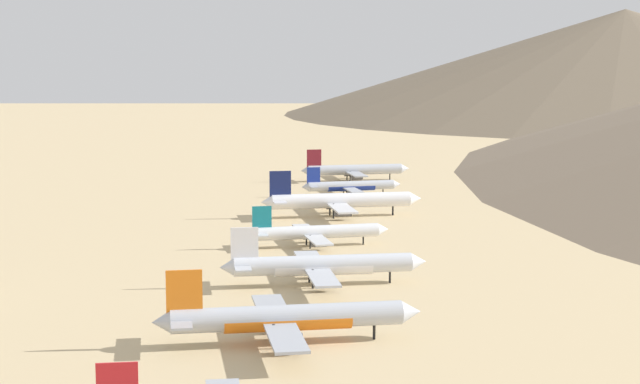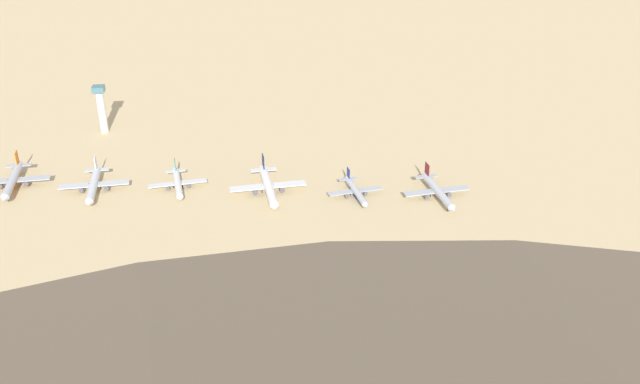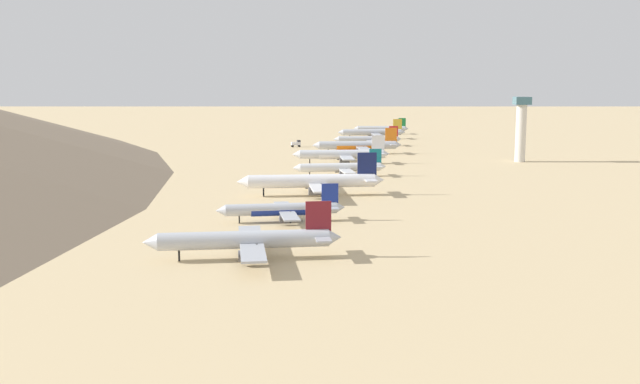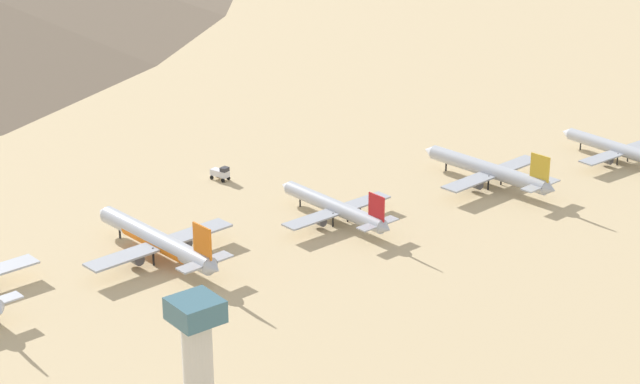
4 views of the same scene
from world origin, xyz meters
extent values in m
cylinder|color=#B2B7C1|center=(-29.36, -178.03, 3.86)|extent=(33.09, 3.79, 3.49)
cone|color=#B2B7C1|center=(-11.36, -177.87, 3.86)|extent=(2.97, 3.45, 3.42)
cube|color=#A4A8B2|center=(-30.74, -178.05, 3.25)|extent=(4.88, 31.27, 0.41)
cylinder|color=#4C4C54|center=(-30.05, -172.53, 1.98)|extent=(3.88, 2.15, 2.11)
cylinder|color=#4C4C54|center=(-29.95, -183.55, 1.98)|extent=(3.88, 2.15, 2.11)
cylinder|color=black|center=(-16.79, -177.92, 1.75)|extent=(0.40, 0.40, 3.51)
cylinder|color=black|center=(-31.68, -175.67, 1.75)|extent=(0.40, 0.40, 3.51)
cylinder|color=black|center=(-31.63, -180.44, 1.75)|extent=(0.40, 0.40, 3.51)
cylinder|color=#B2B7C1|center=(-19.81, -135.88, 4.40)|extent=(37.88, 7.36, 3.98)
cone|color=#B2B7C1|center=(0.62, -134.03, 4.40)|extent=(3.69, 4.18, 3.90)
cone|color=#B2B7C1|center=(-40.03, -137.72, 4.40)|extent=(3.24, 3.83, 3.58)
cube|color=gold|center=(-36.27, -137.37, 9.05)|extent=(5.77, 0.88, 7.33)
cube|color=#A4A8B2|center=(-36.90, -137.43, 4.79)|extent=(4.47, 12.81, 0.38)
cube|color=#A4A8B2|center=(-21.37, -136.02, 3.70)|extent=(8.43, 35.91, 0.47)
cylinder|color=#4C4C54|center=(-21.10, -129.69, 2.26)|extent=(4.59, 2.79, 2.41)
cylinder|color=#4C4C54|center=(-19.97, -142.20, 2.26)|extent=(4.59, 2.79, 2.41)
cylinder|color=black|center=(-5.55, -134.59, 2.00)|extent=(0.46, 0.46, 4.00)
cylinder|color=black|center=(-22.66, -133.41, 2.00)|extent=(0.46, 0.46, 4.00)
cylinder|color=black|center=(-22.17, -138.83, 2.00)|extent=(0.46, 0.46, 4.00)
cylinder|color=#B2B7C1|center=(-14.03, -88.08, 3.95)|extent=(34.02, 5.42, 3.58)
cone|color=#B2B7C1|center=(4.39, -87.08, 3.95)|extent=(3.20, 3.66, 3.50)
cone|color=#B2B7C1|center=(-32.26, -89.08, 3.95)|extent=(2.81, 3.36, 3.22)
cube|color=red|center=(-28.87, -88.89, 8.14)|extent=(5.19, 0.61, 6.59)
cube|color=#A4A8B2|center=(-29.44, -88.92, 4.31)|extent=(3.62, 11.44, 0.34)
cube|color=#A4A8B2|center=(-15.44, -88.16, 3.33)|extent=(6.44, 32.20, 0.42)
cylinder|color=#4C4C54|center=(-14.99, -82.48, 2.03)|extent=(4.06, 2.38, 2.16)
cylinder|color=#4C4C54|center=(-14.38, -93.76, 2.03)|extent=(4.06, 2.38, 2.16)
cylinder|color=black|center=(-1.18, -87.38, 1.80)|extent=(0.41, 0.41, 3.59)
cylinder|color=black|center=(-16.51, -85.77, 1.80)|extent=(0.41, 0.41, 3.59)
cylinder|color=black|center=(-16.24, -90.65, 1.80)|extent=(0.41, 0.41, 3.59)
cylinder|color=#B2B7C1|center=(-5.68, -42.95, 4.64)|extent=(40.02, 7.61, 4.20)
cone|color=#B2B7C1|center=(15.91, -41.09, 4.64)|extent=(3.88, 4.41, 4.12)
cone|color=#B2B7C1|center=(-27.05, -44.80, 4.64)|extent=(3.41, 4.03, 3.78)
cube|color=orange|center=(-23.08, -44.45, 9.56)|extent=(6.09, 0.91, 7.74)
cube|color=#A4A8B2|center=(-23.74, -44.51, 5.06)|extent=(4.66, 13.52, 0.40)
cube|color=#A4A8B2|center=(-7.33, -43.09, 3.91)|extent=(8.74, 37.93, 0.50)
cylinder|color=#4C4C54|center=(-7.02, -36.41, 2.39)|extent=(4.85, 2.93, 2.54)
cylinder|color=#4C4C54|center=(-5.88, -49.63, 2.39)|extent=(4.85, 2.93, 2.54)
cylinder|color=black|center=(9.39, -41.65, 2.11)|extent=(0.49, 0.49, 4.22)
cylinder|color=black|center=(-8.68, -40.33, 2.11)|extent=(0.49, 0.49, 4.22)
cylinder|color=black|center=(-8.18, -46.05, 2.11)|extent=(0.49, 0.49, 4.22)
cylinder|color=orange|center=(-5.68, -42.95, 4.33)|extent=(22.17, 6.08, 4.21)
cube|color=silver|center=(27.43, -81.90, 1.95)|extent=(5.64, 3.70, 1.70)
cube|color=#333338|center=(25.81, -82.39, 3.35)|extent=(2.32, 2.50, 1.10)
cylinder|color=black|center=(25.87, -83.57, 0.55)|extent=(1.15, 0.65, 1.10)
cylinder|color=black|center=(25.21, -81.37, 0.55)|extent=(1.15, 0.65, 1.10)
cylinder|color=black|center=(29.66, -82.43, 0.55)|extent=(1.15, 0.65, 1.10)
cylinder|color=black|center=(29.00, -80.23, 0.55)|extent=(1.15, 0.65, 1.10)
cube|color=#3F6B7A|center=(-80.14, -7.71, 28.52)|extent=(7.20, 7.20, 3.60)
camera|label=1|loc=(-13.03, -212.13, 49.42)|focal=57.15mm
camera|label=2|loc=(337.05, 83.98, 168.60)|focal=38.68mm
camera|label=3|loc=(14.17, 334.27, 39.18)|focal=41.15mm
camera|label=4|loc=(-209.61, 69.95, 106.73)|focal=62.29mm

